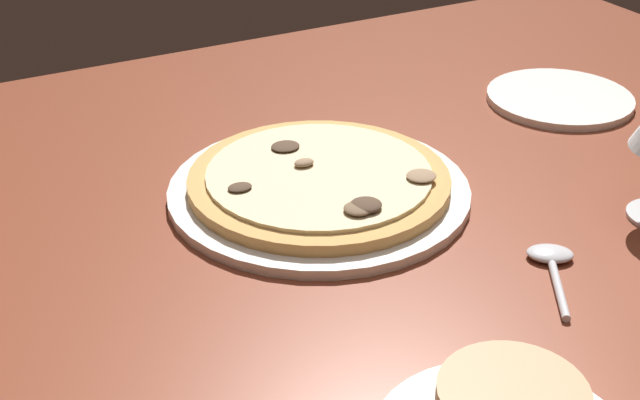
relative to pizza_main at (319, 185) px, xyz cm
name	(u,v)px	position (x,y,z in cm)	size (l,w,h in cm)	color
dining_table	(321,287)	(5.68, 11.01, -3.18)	(150.00, 110.00, 4.00)	brown
pizza_main	(319,185)	(0.00, 0.00, 0.00)	(29.08, 29.08, 3.33)	silver
side_plate	(560,98)	(-35.89, -6.64, -0.73)	(17.17, 17.17, 0.90)	silver
spoon	(552,262)	(-11.54, 20.14, -0.73)	(7.59, 10.01, 1.00)	silver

